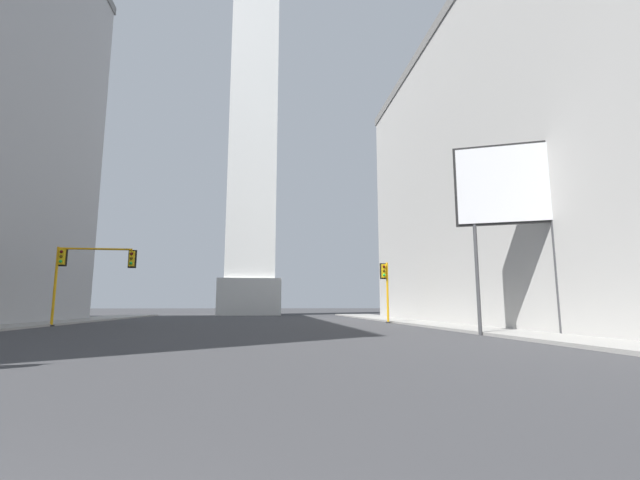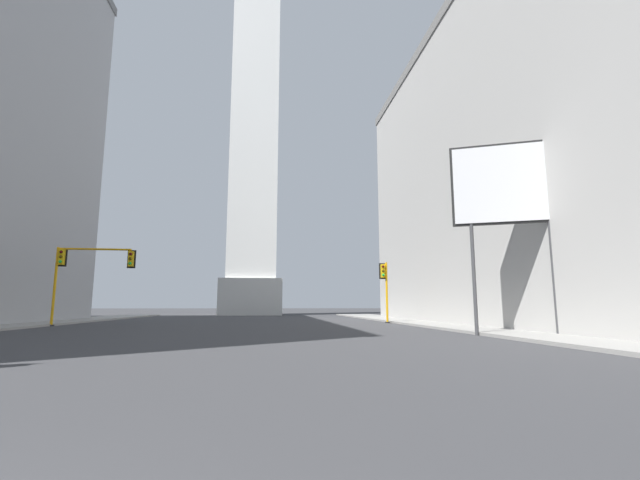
{
  "view_description": "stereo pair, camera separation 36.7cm",
  "coord_description": "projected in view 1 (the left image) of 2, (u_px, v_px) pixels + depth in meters",
  "views": [
    {
      "loc": [
        1.91,
        -1.43,
        1.44
      ],
      "look_at": [
        7.64,
        41.71,
        8.08
      ],
      "focal_mm": 24.0,
      "sensor_mm": 36.0,
      "label": 1
    },
    {
      "loc": [
        2.27,
        -1.48,
        1.44
      ],
      "look_at": [
        7.64,
        41.71,
        8.08
      ],
      "focal_mm": 24.0,
      "sensor_mm": 36.0,
      "label": 2
    }
  ],
  "objects": [
    {
      "name": "billboard_sign",
      "position": [
        510.0,
        188.0,
        21.22
      ],
      "size": [
        4.93,
        2.19,
        9.49
      ],
      "color": "#3F3F42",
      "rests_on": "ground_plane"
    },
    {
      "name": "building_right",
      "position": [
        587.0,
        158.0,
        31.88
      ],
      "size": [
        20.52,
        43.84,
        24.63
      ],
      "color": "#B2AFAA",
      "rests_on": "ground_plane"
    },
    {
      "name": "obelisk",
      "position": [
        254.0,
        109.0,
        68.16
      ],
      "size": [
        8.96,
        8.96,
        67.39
      ],
      "color": "silver",
      "rests_on": "ground_plane"
    },
    {
      "name": "traffic_light_mid_left",
      "position": [
        84.0,
        265.0,
        30.23
      ],
      "size": [
        5.47,
        0.51,
        5.52
      ],
      "color": "orange",
      "rests_on": "ground_plane"
    },
    {
      "name": "sidewalk_right",
      "position": [
        484.0,
        328.0,
        25.34
      ],
      "size": [
        5.0,
        76.34,
        0.15
      ],
      "primitive_type": "cube",
      "color": "gray",
      "rests_on": "ground_plane"
    },
    {
      "name": "traffic_light_mid_right",
      "position": [
        386.0,
        283.0,
        35.26
      ],
      "size": [
        0.76,
        0.52,
        4.94
      ],
      "color": "orange",
      "rests_on": "ground_plane"
    }
  ]
}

